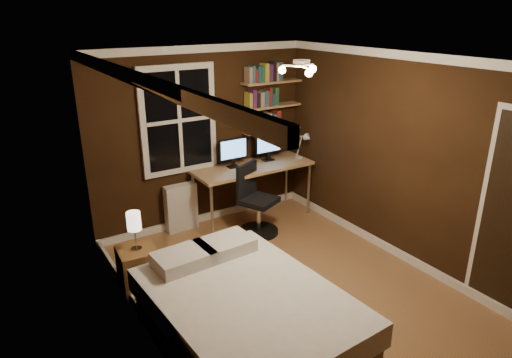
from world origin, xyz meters
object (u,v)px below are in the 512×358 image
desk_lamp (303,145)px  office_chair (256,208)px  bed (246,316)px  desk (253,170)px  bedside_lamp (135,231)px  monitor_right (268,147)px  radiator (181,207)px  nightstand (139,269)px  monitor_left (233,153)px

desk_lamp → office_chair: desk_lamp is taller
bed → office_chair: 2.27m
desk → office_chair: size_ratio=1.77×
bedside_lamp → monitor_right: (2.35, 0.99, 0.32)m
bedside_lamp → monitor_right: monitor_right is taller
radiator → desk: desk is taller
office_chair → desk: bearing=39.2°
bedside_lamp → office_chair: (1.83, 0.50, -0.35)m
bed → radiator: bearing=76.8°
bedside_lamp → nightstand: bearing=90.0°
desk_lamp → bedside_lamp: bearing=-165.0°
desk → monitor_left: 0.39m
monitor_left → desk_lamp: size_ratio=1.01×
bed → office_chair: size_ratio=2.14×
bed → desk_lamp: 3.19m
nightstand → desk: (2.03, 0.90, 0.52)m
monitor_right → office_chair: monitor_right is taller
radiator → monitor_left: bearing=-10.5°
radiator → office_chair: 1.05m
radiator → monitor_right: bearing=-6.0°
bed → office_chair: office_chair is taller
bedside_lamp → monitor_right: 2.57m
desk → desk_lamp: (0.77, -0.15, 0.28)m
bed → monitor_right: bearing=49.4°
bedside_lamp → radiator: (0.99, 1.13, -0.39)m
radiator → desk_lamp: desk_lamp is taller
nightstand → radiator: (0.99, 1.13, 0.08)m
bed → monitor_right: (1.80, 2.36, 0.75)m
desk → monitor_left: monitor_left is taller
desk → desk_lamp: 0.84m
radiator → monitor_right: (1.36, -0.14, 0.71)m
nightstand → office_chair: office_chair is taller
bed → radiator: bed is taller
monitor_left → desk_lamp: desk_lamp is taller
nightstand → monitor_right: (2.35, 0.99, 0.79)m
monitor_right → desk_lamp: bearing=-28.1°
nightstand → radiator: radiator is taller
bedside_lamp → radiator: 1.56m
bedside_lamp → monitor_right: size_ratio=0.98×
radiator → monitor_right: 1.54m
bed → desk: desk is taller
bedside_lamp → office_chair: bearing=15.2°
bedside_lamp → office_chair: size_ratio=0.44×
bedside_lamp → monitor_left: bearing=29.3°
desk_lamp → monitor_right: bearing=151.9°
nightstand → bedside_lamp: bedside_lamp is taller
bed → monitor_right: 3.07m
monitor_right → desk_lamp: size_ratio=1.01×
monitor_left → office_chair: (0.07, -0.49, -0.67)m
radiator → bed: bearing=-100.0°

